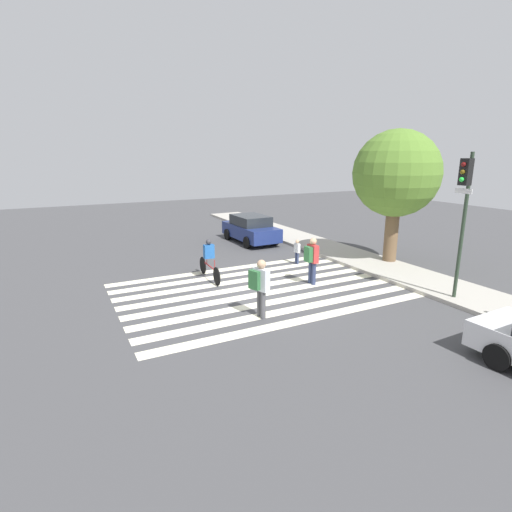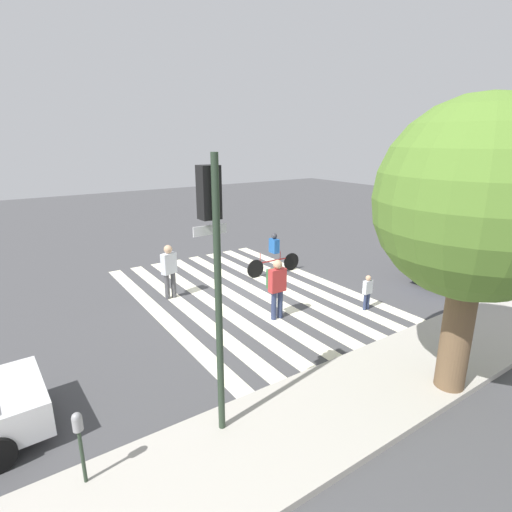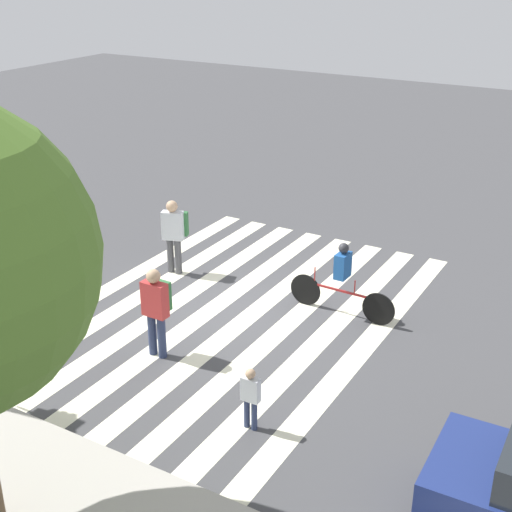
% 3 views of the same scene
% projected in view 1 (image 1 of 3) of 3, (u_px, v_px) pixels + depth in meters
% --- Properties ---
extents(ground_plane, '(60.00, 60.00, 0.00)m').
position_uv_depth(ground_plane, '(257.00, 290.00, 14.81)').
color(ground_plane, '#444447').
extents(sidewalk_curb, '(36.00, 2.50, 0.14)m').
position_uv_depth(sidewalk_curb, '(383.00, 267.00, 17.55)').
color(sidewalk_curb, '#ADA89E').
rests_on(sidewalk_curb, ground_plane).
extents(crosswalk_stripes, '(6.60, 10.00, 0.01)m').
position_uv_depth(crosswalk_stripes, '(257.00, 290.00, 14.81)').
color(crosswalk_stripes, '#F2EDCC').
rests_on(crosswalk_stripes, ground_plane).
extents(traffic_light, '(0.60, 0.50, 4.98)m').
position_uv_depth(traffic_light, '(464.00, 200.00, 12.86)').
color(traffic_light, '#283828').
rests_on(traffic_light, ground_plane).
extents(street_tree, '(3.79, 3.79, 5.98)m').
position_uv_depth(street_tree, '(396.00, 174.00, 17.45)').
color(street_tree, brown).
rests_on(street_tree, ground_plane).
extents(pedestrian_adult_blue_shirt, '(0.51, 0.43, 1.83)m').
position_uv_depth(pedestrian_adult_blue_shirt, '(312.00, 257.00, 15.27)').
color(pedestrian_adult_blue_shirt, navy).
rests_on(pedestrian_adult_blue_shirt, ground_plane).
extents(pedestrian_adult_tall_backpack, '(0.32, 0.17, 1.13)m').
position_uv_depth(pedestrian_adult_tall_backpack, '(297.00, 250.00, 18.20)').
color(pedestrian_adult_tall_backpack, navy).
rests_on(pedestrian_adult_tall_backpack, ground_plane).
extents(pedestrian_child_with_backpack, '(0.56, 0.53, 1.84)m').
position_uv_depth(pedestrian_child_with_backpack, '(260.00, 284.00, 12.12)').
color(pedestrian_child_with_backpack, '#4C4C51').
rests_on(pedestrian_child_with_backpack, ground_plane).
extents(cyclist_far_lane, '(2.45, 0.41, 1.66)m').
position_uv_depth(cyclist_far_lane, '(209.00, 258.00, 15.91)').
color(cyclist_far_lane, black).
rests_on(cyclist_far_lane, ground_plane).
extents(car_parked_far_curb, '(4.11, 2.00, 1.54)m').
position_uv_depth(car_parked_far_curb, '(251.00, 229.00, 22.63)').
color(car_parked_far_curb, navy).
rests_on(car_parked_far_curb, ground_plane).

